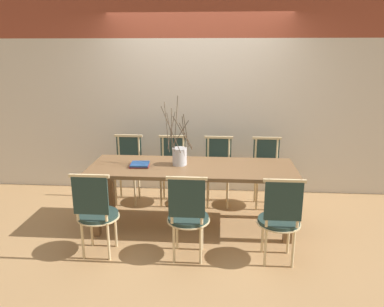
{
  "coord_description": "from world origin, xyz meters",
  "views": [
    {
      "loc": [
        0.31,
        -4.03,
        2.03
      ],
      "look_at": [
        0.0,
        0.0,
        0.9
      ],
      "focal_mm": 35.0,
      "sensor_mm": 36.0,
      "label": 1
    }
  ],
  "objects_px": {
    "chair_near_center": "(280,217)",
    "vase_centerpiece": "(179,155)",
    "dining_table": "(192,175)",
    "book_stack": "(140,165)",
    "chair_far_center": "(218,169)"
  },
  "relations": [
    {
      "from": "chair_near_center",
      "to": "vase_centerpiece",
      "type": "height_order",
      "value": "vase_centerpiece"
    },
    {
      "from": "dining_table",
      "to": "vase_centerpiece",
      "type": "bearing_deg",
      "value": 162.36
    },
    {
      "from": "chair_near_center",
      "to": "vase_centerpiece",
      "type": "bearing_deg",
      "value": 143.85
    },
    {
      "from": "book_stack",
      "to": "vase_centerpiece",
      "type": "bearing_deg",
      "value": 11.52
    },
    {
      "from": "chair_near_center",
      "to": "book_stack",
      "type": "relative_size",
      "value": 3.83
    },
    {
      "from": "chair_near_center",
      "to": "vase_centerpiece",
      "type": "relative_size",
      "value": 1.16
    },
    {
      "from": "dining_table",
      "to": "vase_centerpiece",
      "type": "distance_m",
      "value": 0.27
    },
    {
      "from": "dining_table",
      "to": "book_stack",
      "type": "relative_size",
      "value": 9.85
    },
    {
      "from": "chair_far_center",
      "to": "book_stack",
      "type": "relative_size",
      "value": 3.83
    },
    {
      "from": "chair_near_center",
      "to": "book_stack",
      "type": "distance_m",
      "value": 1.65
    },
    {
      "from": "chair_far_center",
      "to": "vase_centerpiece",
      "type": "relative_size",
      "value": 1.16
    },
    {
      "from": "dining_table",
      "to": "book_stack",
      "type": "xyz_separation_m",
      "value": [
        -0.59,
        -0.04,
        0.13
      ]
    },
    {
      "from": "chair_near_center",
      "to": "dining_table",
      "type": "bearing_deg",
      "value": 141.4
    },
    {
      "from": "dining_table",
      "to": "book_stack",
      "type": "bearing_deg",
      "value": -175.75
    },
    {
      "from": "vase_centerpiece",
      "to": "chair_far_center",
      "type": "bearing_deg",
      "value": 56.48
    }
  ]
}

